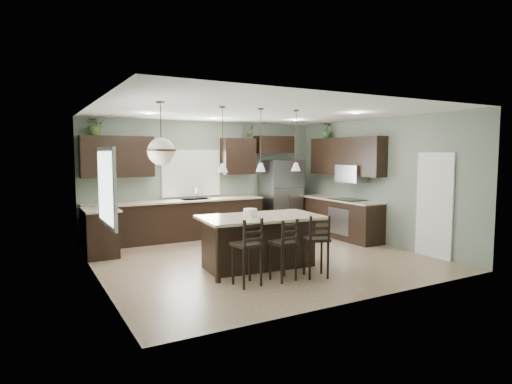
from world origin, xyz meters
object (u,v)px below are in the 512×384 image
object	(u,v)px
refrigerator	(281,196)
bar_stool_center	(283,250)
bar_stool_right	(316,246)
serving_dish	(250,213)
bar_stool_left	(247,252)
kitchen_island	(261,242)
plant_back_left	(96,124)

from	to	relation	value
refrigerator	bar_stool_center	size ratio (longest dim) A/B	1.85
bar_stool_right	serving_dish	bearing A→B (deg)	144.41
refrigerator	bar_stool_right	world-z (taller)	refrigerator
serving_dish	bar_stool_left	world-z (taller)	serving_dish
bar_stool_left	bar_stool_center	size ratio (longest dim) A/B	1.05
kitchen_island	refrigerator	bearing A→B (deg)	56.74
kitchen_island	serving_dish	bearing A→B (deg)	180.00
bar_stool_left	bar_stool_right	distance (m)	1.21
refrigerator	plant_back_left	distance (m)	4.79
refrigerator	plant_back_left	bearing A→B (deg)	176.44
bar_stool_center	bar_stool_right	size ratio (longest dim) A/B	0.96
kitchen_island	bar_stool_center	world-z (taller)	bar_stool_center
kitchen_island	bar_stool_left	world-z (taller)	bar_stool_left
kitchen_island	bar_stool_left	xyz separation A→B (m)	(-0.70, -0.80, 0.06)
bar_stool_right	bar_stool_center	bearing A→B (deg)	-172.15
serving_dish	plant_back_left	size ratio (longest dim) A/B	0.51
kitchen_island	bar_stool_right	world-z (taller)	bar_stool_right
bar_stool_right	bar_stool_left	bearing A→B (deg)	-168.76
serving_dish	bar_stool_center	bearing A→B (deg)	-80.98
serving_dish	plant_back_left	world-z (taller)	plant_back_left
refrigerator	bar_stool_center	xyz separation A→B (m)	(-2.31, -3.71, -0.43)
bar_stool_right	plant_back_left	size ratio (longest dim) A/B	2.21
serving_dish	bar_stool_right	bearing A→B (deg)	-53.50
refrigerator	serving_dish	xyz separation A→B (m)	(-2.44, -2.85, 0.07)
refrigerator	serving_dish	distance (m)	3.76
kitchen_island	bar_stool_left	bearing A→B (deg)	-126.38
serving_dish	plant_back_left	distance (m)	4.07
bar_stool_center	serving_dish	bearing A→B (deg)	91.83
refrigerator	bar_stool_left	size ratio (longest dim) A/B	1.76
bar_stool_center	bar_stool_left	bearing A→B (deg)	169.24
serving_dish	plant_back_left	xyz separation A→B (m)	(-2.02, 3.13, 1.64)
refrigerator	serving_dish	bearing A→B (deg)	-130.55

